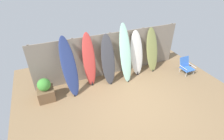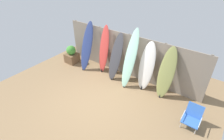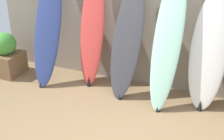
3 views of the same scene
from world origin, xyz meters
name	(u,v)px [view 1 (image 1 of 3)]	position (x,y,z in m)	size (l,w,h in m)	color
ground	(133,103)	(0.00, 0.00, 0.00)	(7.68, 7.68, 0.00)	#8E704C
fence_back	(111,54)	(0.00, 2.01, 0.90)	(6.08, 0.11, 1.80)	gray
surfboard_navy_0	(69,67)	(-1.76, 1.48, 1.01)	(0.59, 0.91, 2.04)	navy
surfboard_red_1	(89,60)	(-0.98, 1.69, 1.00)	(0.48, 0.49, 2.03)	#D13D38
surfboard_charcoal_2	(108,60)	(-0.29, 1.55, 0.93)	(0.58, 0.72, 1.87)	#38383D
surfboard_seafoam_3	(125,54)	(0.40, 1.49, 1.09)	(0.48, 0.81, 2.20)	#9ED6BC
surfboard_white_4	(137,53)	(1.00, 1.66, 0.90)	(0.58, 0.55, 1.82)	white
surfboard_olive_5	(152,50)	(1.75, 1.67, 0.90)	(0.55, 0.59, 1.83)	olive
beach_chair	(186,66)	(2.97, 0.83, 0.33)	(0.50, 0.54, 0.66)	silver
planter_box	(45,90)	(-2.67, 1.34, 0.38)	(0.54, 0.54, 0.84)	brown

